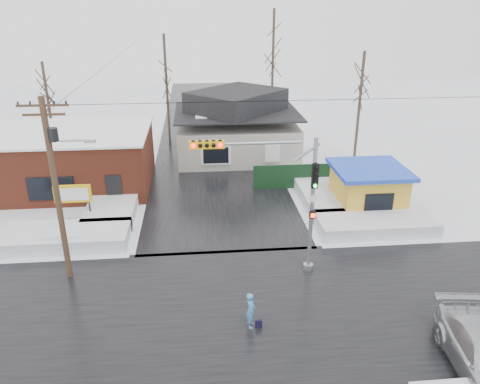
{
  "coord_description": "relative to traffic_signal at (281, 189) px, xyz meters",
  "views": [
    {
      "loc": [
        -1.42,
        -17.18,
        12.89
      ],
      "look_at": [
        0.82,
        6.43,
        3.0
      ],
      "focal_mm": 35.0,
      "sensor_mm": 36.0,
      "label": 1
    }
  ],
  "objects": [
    {
      "name": "fence",
      "position": [
        4.07,
        11.03,
        -3.64
      ],
      "size": [
        8.0,
        0.12,
        1.8
      ],
      "primitive_type": "cube",
      "color": "black",
      "rests_on": "ground"
    },
    {
      "name": "tree_far_left",
      "position": [
        -6.43,
        23.03,
        3.41
      ],
      "size": [
        3.0,
        3.0,
        10.0
      ],
      "color": "#332821",
      "rests_on": "ground"
    },
    {
      "name": "tree_far_mid",
      "position": [
        3.57,
        25.03,
        5.0
      ],
      "size": [
        3.0,
        3.0,
        12.0
      ],
      "color": "#332821",
      "rests_on": "ground"
    },
    {
      "name": "snowbank_nside_w",
      "position": [
        -9.43,
        9.03,
        -4.14
      ],
      "size": [
        3.0,
        8.0,
        0.8
      ],
      "primitive_type": "cube",
      "color": "white",
      "rests_on": "ground"
    },
    {
      "name": "kiosk",
      "position": [
        7.07,
        7.03,
        -3.08
      ],
      "size": [
        4.6,
        4.6,
        2.88
      ],
      "color": "gold",
      "rests_on": "ground"
    },
    {
      "name": "tree_far_right",
      "position": [
        9.57,
        17.03,
        2.62
      ],
      "size": [
        3.0,
        3.0,
        9.0
      ],
      "color": "#332821",
      "rests_on": "ground"
    },
    {
      "name": "snowbank_nw",
      "position": [
        -11.43,
        4.03,
        -4.14
      ],
      "size": [
        7.0,
        3.0,
        0.8
      ],
      "primitive_type": "cube",
      "color": "white",
      "rests_on": "ground"
    },
    {
      "name": "utility_pole",
      "position": [
        -10.36,
        0.53,
        0.57
      ],
      "size": [
        3.15,
        0.44,
        9.0
      ],
      "color": "#382619",
      "rests_on": "ground"
    },
    {
      "name": "marquee_sign",
      "position": [
        -11.43,
        6.53,
        -2.62
      ],
      "size": [
        2.2,
        0.21,
        2.55
      ],
      "color": "black",
      "rests_on": "ground"
    },
    {
      "name": "road_ns",
      "position": [
        -2.43,
        -2.97,
        -4.53
      ],
      "size": [
        10.0,
        120.0,
        0.02
      ],
      "primitive_type": "cube",
      "color": "black",
      "rests_on": "ground"
    },
    {
      "name": "brick_building",
      "position": [
        -13.43,
        13.03,
        -2.46
      ],
      "size": [
        12.2,
        8.2,
        4.12
      ],
      "color": "maroon",
      "rests_on": "ground"
    },
    {
      "name": "ground",
      "position": [
        -2.43,
        -2.97,
        -4.54
      ],
      "size": [
        120.0,
        120.0,
        0.0
      ],
      "primitive_type": "plane",
      "color": "white",
      "rests_on": "ground"
    },
    {
      "name": "house",
      "position": [
        -0.43,
        19.03,
        -1.92
      ],
      "size": [
        10.4,
        8.4,
        5.76
      ],
      "color": "#AFA99E",
      "rests_on": "ground"
    },
    {
      "name": "traffic_signal",
      "position": [
        0.0,
        0.0,
        0.0
      ],
      "size": [
        6.05,
        0.68,
        7.0
      ],
      "color": "gray",
      "rests_on": "ground"
    },
    {
      "name": "snowbank_ne",
      "position": [
        6.57,
        4.03,
        -4.14
      ],
      "size": [
        7.0,
        3.0,
        0.8
      ],
      "primitive_type": "cube",
      "color": "white",
      "rests_on": "ground"
    },
    {
      "name": "road_ew",
      "position": [
        -2.43,
        -2.97,
        -4.53
      ],
      "size": [
        120.0,
        10.0,
        0.02
      ],
      "primitive_type": "cube",
      "color": "black",
      "rests_on": "ground"
    },
    {
      "name": "pedestrian",
      "position": [
        -1.89,
        -4.17,
        -3.72
      ],
      "size": [
        0.43,
        0.62,
        1.63
      ],
      "primitive_type": "imported",
      "rotation": [
        0.0,
        0.0,
        1.51
      ],
      "color": "#4684C4",
      "rests_on": "ground"
    },
    {
      "name": "snowbank_nside_e",
      "position": [
        4.57,
        9.03,
        -4.14
      ],
      "size": [
        3.0,
        8.0,
        0.8
      ],
      "primitive_type": "cube",
      "color": "white",
      "rests_on": "ground"
    },
    {
      "name": "tree_far_west",
      "position": [
        -16.43,
        21.03,
        1.82
      ],
      "size": [
        3.0,
        3.0,
        8.0
      ],
      "color": "#332821",
      "rests_on": "ground"
    },
    {
      "name": "shopping_bag",
      "position": [
        -1.55,
        -4.27,
        -4.36
      ],
      "size": [
        0.28,
        0.13,
        0.35
      ],
      "primitive_type": "cube",
      "rotation": [
        0.0,
        0.0,
        0.03
      ],
      "color": "black",
      "rests_on": "ground"
    }
  ]
}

